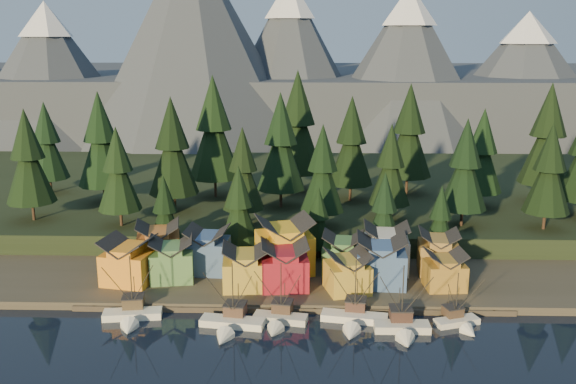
{
  "coord_description": "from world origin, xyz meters",
  "views": [
    {
      "loc": [
        2.09,
        -91.82,
        49.36
      ],
      "look_at": [
        -1.23,
        30.0,
        18.74
      ],
      "focal_mm": 40.0,
      "sensor_mm": 36.0,
      "label": 1
    }
  ],
  "objects_px": {
    "boat_0": "(131,308)",
    "house_back_0": "(158,243)",
    "boat_5": "(403,319)",
    "house_front_0": "(128,259)",
    "boat_3": "(279,312)",
    "boat_6": "(460,315)",
    "boat_2": "(230,317)",
    "boat_4": "(354,312)",
    "house_front_1": "(172,258)",
    "house_back_1": "(208,249)"
  },
  "relations": [
    {
      "from": "house_front_0",
      "to": "house_back_1",
      "type": "height_order",
      "value": "house_back_1"
    },
    {
      "from": "boat_2",
      "to": "boat_6",
      "type": "height_order",
      "value": "boat_2"
    },
    {
      "from": "boat_3",
      "to": "house_back_0",
      "type": "xyz_separation_m",
      "value": [
        -26.13,
        23.71,
        4.16
      ]
    },
    {
      "from": "boat_5",
      "to": "house_front_0",
      "type": "distance_m",
      "value": 53.98
    },
    {
      "from": "boat_5",
      "to": "boat_3",
      "type": "bearing_deg",
      "value": 171.6
    },
    {
      "from": "house_front_0",
      "to": "house_back_0",
      "type": "relative_size",
      "value": 1.06
    },
    {
      "from": "boat_6",
      "to": "house_back_1",
      "type": "relative_size",
      "value": 1.12
    },
    {
      "from": "boat_5",
      "to": "house_back_0",
      "type": "relative_size",
      "value": 1.28
    },
    {
      "from": "boat_3",
      "to": "boat_6",
      "type": "distance_m",
      "value": 31.1
    },
    {
      "from": "boat_2",
      "to": "boat_5",
      "type": "bearing_deg",
      "value": 7.18
    },
    {
      "from": "boat_4",
      "to": "boat_3",
      "type": "bearing_deg",
      "value": -168.45
    },
    {
      "from": "boat_5",
      "to": "house_front_1",
      "type": "xyz_separation_m",
      "value": [
        -42.8,
        19.28,
        3.41
      ]
    },
    {
      "from": "boat_4",
      "to": "house_back_0",
      "type": "relative_size",
      "value": 1.3
    },
    {
      "from": "house_back_0",
      "to": "house_front_1",
      "type": "bearing_deg",
      "value": -70.49
    },
    {
      "from": "house_front_0",
      "to": "house_back_0",
      "type": "distance_m",
      "value": 9.89
    },
    {
      "from": "boat_5",
      "to": "house_back_0",
      "type": "distance_m",
      "value": 54.25
    },
    {
      "from": "boat_2",
      "to": "house_back_1",
      "type": "xyz_separation_m",
      "value": [
        -7.2,
        23.16,
        4.08
      ]
    },
    {
      "from": "boat_2",
      "to": "house_back_0",
      "type": "bearing_deg",
      "value": 133.56
    },
    {
      "from": "boat_2",
      "to": "house_front_0",
      "type": "relative_size",
      "value": 1.17
    },
    {
      "from": "boat_0",
      "to": "house_front_1",
      "type": "bearing_deg",
      "value": 67.7
    },
    {
      "from": "boat_0",
      "to": "house_back_0",
      "type": "xyz_separation_m",
      "value": [
        -0.2,
        23.0,
        4.01
      ]
    },
    {
      "from": "boat_6",
      "to": "house_back_0",
      "type": "distance_m",
      "value": 62.14
    },
    {
      "from": "boat_0",
      "to": "boat_4",
      "type": "relative_size",
      "value": 0.97
    },
    {
      "from": "boat_2",
      "to": "house_front_1",
      "type": "xyz_separation_m",
      "value": [
        -13.63,
        18.43,
        3.71
      ]
    },
    {
      "from": "boat_4",
      "to": "house_front_1",
      "type": "height_order",
      "value": "boat_4"
    },
    {
      "from": "boat_2",
      "to": "house_back_0",
      "type": "height_order",
      "value": "boat_2"
    },
    {
      "from": "house_back_0",
      "to": "boat_0",
      "type": "bearing_deg",
      "value": -99.99
    },
    {
      "from": "boat_6",
      "to": "house_front_0",
      "type": "xyz_separation_m",
      "value": [
        -61.07,
        14.69,
        4.19
      ]
    },
    {
      "from": "boat_5",
      "to": "boat_6",
      "type": "xyz_separation_m",
      "value": [
        10.15,
        2.88,
        -0.51
      ]
    },
    {
      "from": "boat_2",
      "to": "house_back_1",
      "type": "height_order",
      "value": "boat_2"
    },
    {
      "from": "boat_0",
      "to": "boat_3",
      "type": "relative_size",
      "value": 1.07
    },
    {
      "from": "house_front_0",
      "to": "house_back_1",
      "type": "distance_m",
      "value": 15.9
    },
    {
      "from": "boat_3",
      "to": "boat_5",
      "type": "bearing_deg",
      "value": 2.2
    },
    {
      "from": "boat_2",
      "to": "house_front_1",
      "type": "bearing_deg",
      "value": 135.32
    },
    {
      "from": "boat_0",
      "to": "boat_3",
      "type": "bearing_deg",
      "value": -9.2
    },
    {
      "from": "boat_5",
      "to": "house_back_1",
      "type": "distance_m",
      "value": 43.75
    },
    {
      "from": "boat_4",
      "to": "house_back_0",
      "type": "bearing_deg",
      "value": 159.05
    },
    {
      "from": "boat_4",
      "to": "boat_5",
      "type": "xyz_separation_m",
      "value": [
        8.01,
        -3.35,
        0.4
      ]
    },
    {
      "from": "house_front_1",
      "to": "boat_2",
      "type": "bearing_deg",
      "value": -62.24
    },
    {
      "from": "boat_6",
      "to": "house_front_1",
      "type": "xyz_separation_m",
      "value": [
        -52.96,
        16.4,
        3.92
      ]
    },
    {
      "from": "boat_0",
      "to": "house_back_0",
      "type": "bearing_deg",
      "value": 82.85
    },
    {
      "from": "house_front_0",
      "to": "house_back_1",
      "type": "xyz_separation_m",
      "value": [
        14.54,
        6.44,
        0.1
      ]
    },
    {
      "from": "boat_5",
      "to": "boat_6",
      "type": "height_order",
      "value": "boat_5"
    },
    {
      "from": "boat_6",
      "to": "house_front_0",
      "type": "bearing_deg",
      "value": 147.46
    },
    {
      "from": "boat_6",
      "to": "house_front_1",
      "type": "bearing_deg",
      "value": 143.78
    },
    {
      "from": "boat_5",
      "to": "house_front_0",
      "type": "xyz_separation_m",
      "value": [
        -50.91,
        17.57,
        3.68
      ]
    },
    {
      "from": "boat_6",
      "to": "house_back_0",
      "type": "relative_size",
      "value": 1.03
    },
    {
      "from": "boat_0",
      "to": "boat_6",
      "type": "distance_m",
      "value": 57.04
    },
    {
      "from": "house_back_1",
      "to": "boat_3",
      "type": "bearing_deg",
      "value": -49.47
    },
    {
      "from": "boat_2",
      "to": "house_front_1",
      "type": "distance_m",
      "value": 23.22
    }
  ]
}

